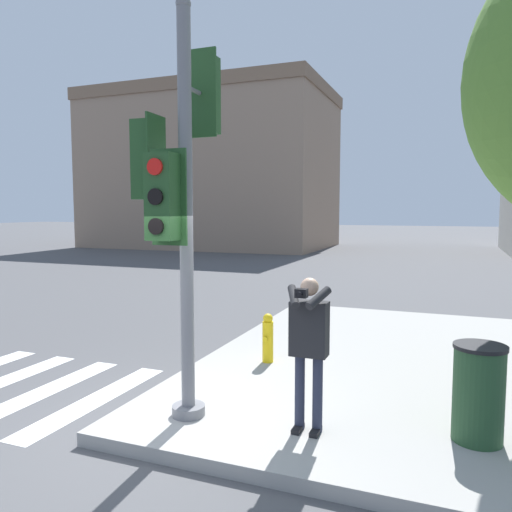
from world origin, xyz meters
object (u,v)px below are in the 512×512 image
at_px(fire_hydrant, 268,338).
at_px(person_photographer, 309,340).
at_px(traffic_signal_pole, 177,179).
at_px(trash_bin, 479,393).

bearing_deg(fire_hydrant, person_photographer, -59.77).
bearing_deg(traffic_signal_pole, fire_hydrant, 83.50).
bearing_deg(person_photographer, fire_hydrant, 120.23).
distance_m(traffic_signal_pole, person_photographer, 2.31).
xyz_separation_m(fire_hydrant, trash_bin, (2.97, -1.74, 0.13)).
bearing_deg(fire_hydrant, traffic_signal_pole, -96.50).
distance_m(traffic_signal_pole, fire_hydrant, 3.29).
xyz_separation_m(traffic_signal_pole, fire_hydrant, (0.26, 2.28, -2.36)).
bearing_deg(person_photographer, trash_bin, 13.75).
distance_m(person_photographer, trash_bin, 1.83).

